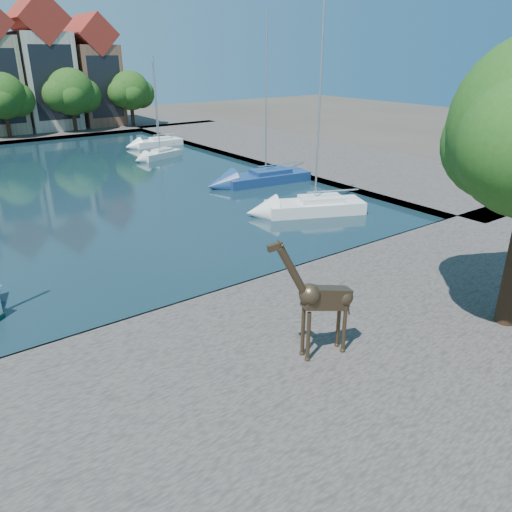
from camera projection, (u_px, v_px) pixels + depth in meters
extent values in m
plane|color=#38332B|center=(219.00, 299.00, 22.24)|extent=(160.00, 160.00, 0.00)
cube|color=black|center=(59.00, 188.00, 40.09)|extent=(38.00, 50.00, 0.08)
cube|color=#504945|center=(329.00, 370.00, 16.94)|extent=(50.00, 14.00, 0.50)
cube|color=#504945|center=(295.00, 151.00, 53.71)|extent=(14.00, 52.00, 0.50)
cube|color=beige|center=(45.00, 81.00, 66.10)|extent=(6.37, 9.00, 12.00)
cube|color=maroon|center=(36.00, 19.00, 63.27)|extent=(6.43, 9.18, 6.43)
cube|color=black|center=(55.00, 83.00, 62.77)|extent=(5.20, 0.05, 9.00)
cube|color=brown|center=(94.00, 85.00, 69.95)|extent=(5.39, 9.00, 10.50)
cube|color=maroon|center=(88.00, 35.00, 67.48)|extent=(5.44, 9.18, 5.44)
cube|color=black|center=(106.00, 87.00, 66.61)|extent=(4.40, 0.05, 7.88)
cylinder|color=#332114|center=(8.00, 124.00, 60.12)|extent=(0.50, 0.50, 3.20)
sphere|color=#133F12|center=(3.00, 96.00, 58.90)|extent=(5.40, 5.40, 5.40)
sphere|color=#133F12|center=(17.00, 100.00, 60.21)|extent=(4.05, 4.05, 4.05)
cylinder|color=#332114|center=(74.00, 119.00, 64.51)|extent=(0.50, 0.50, 3.20)
sphere|color=#133F12|center=(71.00, 92.00, 63.23)|extent=(5.80, 5.80, 5.80)
sphere|color=#133F12|center=(84.00, 96.00, 64.63)|extent=(4.35, 4.35, 4.35)
sphere|color=#133F12|center=(59.00, 95.00, 62.17)|extent=(4.06, 4.06, 4.06)
cylinder|color=#332114|center=(132.00, 114.00, 68.89)|extent=(0.50, 0.50, 3.20)
sphere|color=#133F12|center=(130.00, 90.00, 67.69)|extent=(5.20, 5.20, 5.20)
sphere|color=#133F12|center=(140.00, 94.00, 68.96)|extent=(3.90, 3.90, 3.90)
sphere|color=#133F12|center=(122.00, 93.00, 66.70)|extent=(3.64, 3.64, 3.64)
cylinder|color=#3E2F1F|center=(308.00, 337.00, 16.67)|extent=(0.14, 0.14, 1.84)
cylinder|color=#3E2F1F|center=(303.00, 331.00, 17.00)|extent=(0.14, 0.14, 1.84)
cylinder|color=#3E2F1F|center=(344.00, 329.00, 17.17)|extent=(0.14, 0.14, 1.84)
cylinder|color=#3E2F1F|center=(338.00, 323.00, 17.50)|extent=(0.14, 0.14, 1.84)
cube|color=#3E2F1F|center=(327.00, 298.00, 16.63)|extent=(1.84, 0.89, 1.07)
cylinder|color=#3E2F1F|center=(293.00, 271.00, 15.72)|extent=(1.20, 0.54, 1.90)
cube|color=#3E2F1F|center=(275.00, 247.00, 15.14)|extent=(0.53, 0.27, 0.29)
cube|color=silver|center=(315.00, 206.00, 33.65)|extent=(6.90, 4.78, 1.02)
cube|color=silver|center=(315.00, 201.00, 33.52)|extent=(3.27, 2.64, 0.57)
cylinder|color=#B2B2B7|center=(319.00, 107.00, 31.20)|extent=(0.14, 0.14, 12.26)
cube|color=navy|center=(266.00, 177.00, 41.44)|extent=(7.61, 3.52, 0.97)
cube|color=navy|center=(266.00, 173.00, 41.32)|extent=(3.42, 2.21, 0.54)
cylinder|color=#B2B2B7|center=(266.00, 97.00, 39.01)|extent=(0.13, 0.13, 12.22)
cube|color=silver|center=(160.00, 154.00, 51.00)|extent=(4.88, 2.88, 0.82)
cube|color=silver|center=(160.00, 151.00, 50.90)|extent=(2.26, 1.67, 0.46)
cylinder|color=#B2B2B7|center=(157.00, 105.00, 49.17)|extent=(0.11, 0.11, 9.11)
cube|color=white|center=(158.00, 142.00, 57.56)|extent=(5.52, 1.97, 0.85)
cube|color=white|center=(158.00, 139.00, 57.45)|extent=(2.42, 1.37, 0.47)
cylinder|color=#B2B2B7|center=(155.00, 102.00, 55.88)|extent=(0.11, 0.11, 8.32)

